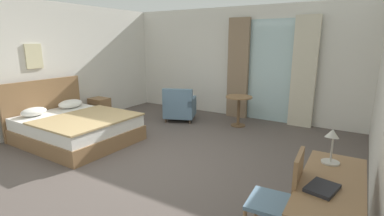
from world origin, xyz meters
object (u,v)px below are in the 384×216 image
at_px(armchair_by_window, 180,107).
at_px(nightstand, 100,109).
at_px(desk_chair, 283,196).
at_px(bed, 75,127).
at_px(round_cafe_table, 239,104).
at_px(desk_lamp, 332,141).
at_px(closed_book, 322,188).
at_px(framed_picture, 34,56).
at_px(writing_desk, 331,192).

bearing_deg(armchair_by_window, nightstand, -151.26).
bearing_deg(nightstand, desk_chair, -23.59).
relative_size(bed, round_cafe_table, 3.08).
bearing_deg(bed, round_cafe_table, 48.07).
distance_m(desk_chair, desk_lamp, 0.74).
height_order(bed, closed_book, bed).
relative_size(round_cafe_table, framed_picture, 1.39).
distance_m(bed, closed_book, 4.66).
xyz_separation_m(desk_chair, armchair_by_window, (-3.27, 3.16, -0.19)).
bearing_deg(bed, armchair_by_window, 67.56).
distance_m(desk_lamp, armchair_by_window, 4.50).
xyz_separation_m(bed, desk_chair, (4.21, -0.88, 0.25)).
bearing_deg(closed_book, armchair_by_window, 151.23).
bearing_deg(desk_chair, nightstand, 156.41).
xyz_separation_m(armchair_by_window, round_cafe_table, (1.41, 0.33, 0.17)).
bearing_deg(nightstand, round_cafe_table, 22.30).
relative_size(writing_desk, framed_picture, 2.82).
relative_size(writing_desk, armchair_by_window, 1.54).
distance_m(armchair_by_window, round_cafe_table, 1.45).
bearing_deg(round_cafe_table, writing_desk, -56.27).
relative_size(bed, nightstand, 3.95).
height_order(nightstand, writing_desk, writing_desk).
xyz_separation_m(bed, nightstand, (-0.81, 1.32, -0.02)).
xyz_separation_m(nightstand, desk_lamp, (5.34, -1.69, 0.70)).
bearing_deg(writing_desk, armchair_by_window, 140.30).
height_order(closed_book, round_cafe_table, closed_book).
height_order(desk_chair, round_cafe_table, desk_chair).
relative_size(nightstand, closed_book, 1.90).
relative_size(nightstand, framed_picture, 1.09).
bearing_deg(round_cafe_table, bed, -131.93).
bearing_deg(writing_desk, desk_lamp, 99.91).
bearing_deg(framed_picture, armchair_by_window, 48.12).
distance_m(nightstand, writing_desk, 5.80).
xyz_separation_m(armchair_by_window, framed_picture, (-2.05, -2.28, 1.28)).
relative_size(bed, desk_lamp, 5.66).
xyz_separation_m(writing_desk, framed_picture, (-5.70, 0.75, 0.98)).
bearing_deg(writing_desk, framed_picture, 172.50).
xyz_separation_m(round_cafe_table, framed_picture, (-3.45, -2.62, 1.11)).
bearing_deg(round_cafe_table, framed_picture, -142.84).
relative_size(desk_chair, framed_picture, 1.96).
bearing_deg(desk_lamp, bed, 175.35).
distance_m(bed, desk_chair, 4.31).
relative_size(closed_book, round_cafe_table, 0.41).
distance_m(writing_desk, desk_chair, 0.41).
height_order(desk_lamp, armchair_by_window, desk_lamp).
distance_m(nightstand, desk_chair, 5.49).
height_order(writing_desk, closed_book, closed_book).
distance_m(desk_lamp, round_cafe_table, 3.72).
height_order(armchair_by_window, framed_picture, framed_picture).
bearing_deg(nightstand, writing_desk, -20.95).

